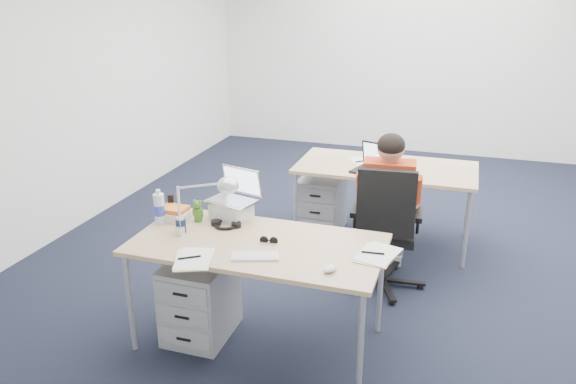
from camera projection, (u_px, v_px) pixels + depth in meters
The scene contains 24 objects.
floor at pixel (381, 254), 5.04m from camera, with size 7.00×7.00×0.00m, color black.
room at pixel (394, 60), 4.44m from camera, with size 6.02×7.02×2.80m.
desk_near at pixel (258, 249), 3.59m from camera, with size 1.60×0.80×0.73m.
desk_far at pixel (386, 171), 5.10m from camera, with size 1.60×0.80×0.73m.
office_chair at pixel (384, 253), 4.39m from camera, with size 0.72×0.72×1.04m.
seated_person at pixel (388, 206), 4.44m from camera, with size 0.40×0.70×1.24m.
drawer_pedestal_near at pixel (200, 298), 3.80m from camera, with size 0.40×0.50×0.55m, color #9B9FA0.
drawer_pedestal_far at pixel (322, 204), 5.45m from camera, with size 0.40×0.50×0.55m, color #9B9FA0.
silver_laptop at pixel (231, 195), 3.89m from camera, with size 0.32×0.25×0.34m, color silver, non-canonical shape.
wireless_keyboard at pixel (255, 256), 3.37m from camera, with size 0.28×0.12×0.01m, color white.
computer_mouse at pixel (330, 269), 3.20m from camera, with size 0.06×0.10×0.04m, color white.
headphones at pixel (226, 224), 3.81m from camera, with size 0.22×0.17×0.04m, color black, non-canonical shape.
can_koozie at pixel (181, 225), 3.69m from camera, with size 0.07×0.07×0.11m, color #162344.
water_bottle at pixel (159, 206), 3.83m from camera, with size 0.08×0.08×0.24m, color silver.
bear_figurine at pixel (198, 210), 3.87m from camera, with size 0.08×0.06×0.16m, color #2A6A1C, non-canonical shape.
book_stack at pixel (174, 213), 3.90m from camera, with size 0.20×0.15×0.09m, color silver.
cordless_phone at pixel (171, 205), 3.98m from camera, with size 0.04×0.02×0.15m, color black.
papers_left at pixel (192, 259), 3.34m from camera, with size 0.20×0.29×0.01m, color #FBD691.
papers_right at pixel (376, 255), 3.39m from camera, with size 0.21×0.30×0.01m, color #FBD691.
sunglasses at pixel (269, 240), 3.56m from camera, with size 0.12×0.05×0.03m, color black, non-canonical shape.
desk_lamp at pixel (198, 205), 3.57m from camera, with size 0.40×0.14×0.45m, color silver, non-canonical shape.
dark_laptop at pixel (374, 159), 4.85m from camera, with size 0.36×0.35×0.26m, color black, non-canonical shape.
far_cup at pixel (404, 164), 4.96m from camera, with size 0.07×0.07×0.10m, color white.
far_papers at pixel (364, 162), 5.17m from camera, with size 0.22×0.31×0.01m, color white.
Camera 1 is at (0.59, -4.57, 2.27)m, focal length 35.00 mm.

